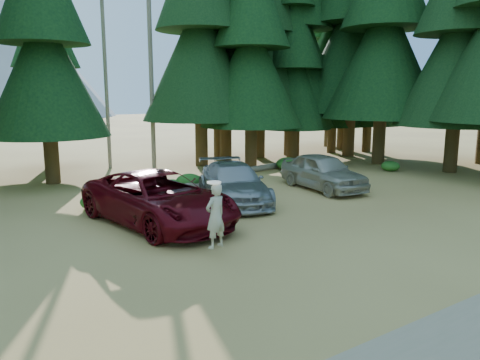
% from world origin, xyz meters
% --- Properties ---
extents(ground, '(160.00, 160.00, 0.00)m').
position_xyz_m(ground, '(0.00, 0.00, 0.00)').
color(ground, '#A37D45').
rests_on(ground, ground).
extents(forest_belt_north, '(36.00, 7.00, 22.00)m').
position_xyz_m(forest_belt_north, '(0.00, 15.00, 0.00)').
color(forest_belt_north, black).
rests_on(forest_belt_north, ground).
extents(snag_front, '(0.24, 0.24, 12.00)m').
position_xyz_m(snag_front, '(0.80, 14.50, 6.00)').
color(snag_front, slate).
rests_on(snag_front, ground).
extents(snag_back, '(0.20, 0.20, 10.00)m').
position_xyz_m(snag_back, '(-1.20, 16.00, 5.00)').
color(snag_back, slate).
rests_on(snag_back, ground).
extents(red_pickup, '(3.65, 6.39, 1.68)m').
position_xyz_m(red_pickup, '(-3.65, 3.94, 0.84)').
color(red_pickup, '#5D0711').
rests_on(red_pickup, ground).
extents(silver_minivan_center, '(3.64, 5.53, 1.49)m').
position_xyz_m(silver_minivan_center, '(0.02, 5.19, 0.74)').
color(silver_minivan_center, '#9EA0A5').
rests_on(silver_minivan_center, ground).
extents(silver_minivan_right, '(2.38, 4.79, 1.57)m').
position_xyz_m(silver_minivan_right, '(4.60, 5.08, 0.78)').
color(silver_minivan_right, '#B8B1A4').
rests_on(silver_minivan_right, ground).
extents(frisbee_player, '(0.69, 0.53, 1.72)m').
position_xyz_m(frisbee_player, '(-3.68, 0.36, 1.08)').
color(frisbee_player, beige).
rests_on(frisbee_player, ground).
extents(log_left, '(4.78, 0.90, 0.34)m').
position_xyz_m(log_left, '(-2.55, 7.80, 0.17)').
color(log_left, slate).
rests_on(log_left, ground).
extents(log_mid, '(3.41, 0.41, 0.28)m').
position_xyz_m(log_mid, '(-1.30, 7.97, 0.14)').
color(log_mid, slate).
rests_on(log_mid, ground).
extents(log_right, '(4.99, 1.48, 0.32)m').
position_xyz_m(log_right, '(4.71, 10.36, 0.16)').
color(log_right, slate).
rests_on(log_right, ground).
extents(shrub_far_left, '(1.09, 1.09, 0.60)m').
position_xyz_m(shrub_far_left, '(-4.77, 6.94, 0.30)').
color(shrub_far_left, '#20691F').
rests_on(shrub_far_left, ground).
extents(shrub_left, '(0.79, 0.79, 0.43)m').
position_xyz_m(shrub_left, '(-3.92, 6.78, 0.22)').
color(shrub_left, '#20691F').
rests_on(shrub_left, ground).
extents(shrub_center_left, '(1.16, 1.16, 0.64)m').
position_xyz_m(shrub_center_left, '(-0.12, 8.58, 0.32)').
color(shrub_center_left, '#20691F').
rests_on(shrub_center_left, ground).
extents(shrub_center_right, '(0.75, 0.75, 0.41)m').
position_xyz_m(shrub_center_right, '(-0.82, 8.86, 0.21)').
color(shrub_center_right, '#20691F').
rests_on(shrub_center_right, ground).
extents(shrub_right, '(1.02, 1.02, 0.56)m').
position_xyz_m(shrub_right, '(0.92, 7.41, 0.28)').
color(shrub_right, '#20691F').
rests_on(shrub_right, ground).
extents(shrub_far_right, '(1.24, 1.24, 0.68)m').
position_xyz_m(shrub_far_right, '(6.69, 10.00, 0.34)').
color(shrub_far_right, '#20691F').
rests_on(shrub_far_right, ground).
extents(shrub_edge_east, '(0.99, 0.99, 0.55)m').
position_xyz_m(shrub_edge_east, '(11.03, 6.57, 0.27)').
color(shrub_edge_east, '#20691F').
rests_on(shrub_edge_east, ground).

